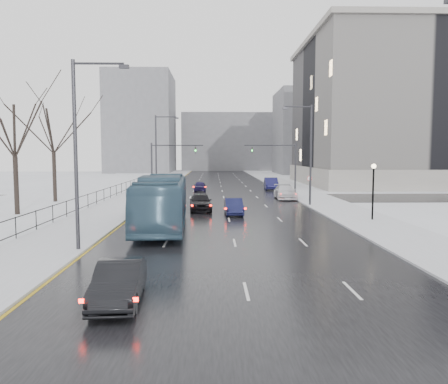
{
  "coord_description": "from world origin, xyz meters",
  "views": [
    {
      "loc": [
        -1.23,
        -2.96,
        5.16
      ],
      "look_at": [
        -0.47,
        27.79,
        2.5
      ],
      "focal_mm": 35.0,
      "sensor_mm": 36.0,
      "label": 1
    }
  ],
  "objects": [
    {
      "name": "no_uturn_sign",
      "position": [
        9.2,
        44.0,
        2.3
      ],
      "size": [
        0.6,
        0.06,
        2.7
      ],
      "color": "#2D2D33",
      "rests_on": "sidewalk_right"
    },
    {
      "name": "tree_park_e",
      "position": [
        -18.2,
        44.0,
        0.0
      ],
      "size": [
        9.45,
        9.45,
        13.5
      ],
      "primitive_type": null,
      "color": "black",
      "rests_on": "ground"
    },
    {
      "name": "streetlight_r_mid",
      "position": [
        8.17,
        40.0,
        5.62
      ],
      "size": [
        2.95,
        0.25,
        10.0
      ],
      "color": "#2D2D33",
      "rests_on": "ground"
    },
    {
      "name": "sedan_right_distant",
      "position": [
        7.2,
        60.32,
        0.9
      ],
      "size": [
        2.08,
        5.3,
        1.72
      ],
      "primitive_type": "imported",
      "rotation": [
        0.0,
        0.0,
        -0.05
      ],
      "color": "#1A1A4E",
      "rests_on": "road"
    },
    {
      "name": "iron_fence",
      "position": [
        -13.0,
        30.0,
        0.91
      ],
      "size": [
        0.06,
        70.0,
        1.3
      ],
      "color": "black",
      "rests_on": "sidewalk_left"
    },
    {
      "name": "park_strip",
      "position": [
        -20.0,
        60.0,
        0.06
      ],
      "size": [
        14.0,
        150.0,
        0.12
      ],
      "primitive_type": "cube",
      "color": "white",
      "rests_on": "ground"
    },
    {
      "name": "streetlight_l_far",
      "position": [
        -8.17,
        52.0,
        5.62
      ],
      "size": [
        2.95,
        0.25,
        10.0
      ],
      "color": "#2D2D33",
      "rests_on": "ground"
    },
    {
      "name": "mast_signal_right",
      "position": [
        7.33,
        48.0,
        4.11
      ],
      "size": [
        6.1,
        0.33,
        6.5
      ],
      "color": "#2D2D33",
      "rests_on": "ground"
    },
    {
      "name": "streetlight_l_near",
      "position": [
        -8.17,
        20.0,
        5.62
      ],
      "size": [
        2.95,
        0.25,
        10.0
      ],
      "color": "#2D2D33",
      "rests_on": "ground"
    },
    {
      "name": "tree_park_d",
      "position": [
        -17.8,
        34.0,
        0.0
      ],
      "size": [
        8.75,
        8.75,
        12.5
      ],
      "primitive_type": null,
      "color": "black",
      "rests_on": "ground"
    },
    {
      "name": "lamppost_r_mid",
      "position": [
        11.0,
        30.0,
        2.94
      ],
      "size": [
        0.36,
        0.36,
        4.28
      ],
      "color": "black",
      "rests_on": "sidewalk_right"
    },
    {
      "name": "sedan_center_far",
      "position": [
        -3.1,
        57.65,
        0.73
      ],
      "size": [
        1.64,
        4.07,
        1.39
      ],
      "primitive_type": "imported",
      "rotation": [
        0.0,
        0.0,
        -0.0
      ],
      "color": "#1A143D",
      "rests_on": "road"
    },
    {
      "name": "bldg_far_left",
      "position": [
        -22.0,
        125.0,
        14.0
      ],
      "size": [
        18.0,
        22.0,
        28.0
      ],
      "primitive_type": "cube",
      "color": "slate",
      "rests_on": "ground"
    },
    {
      "name": "sedan_center_near",
      "position": [
        -2.4,
        36.51,
        0.86
      ],
      "size": [
        2.23,
        4.93,
        1.64
      ],
      "primitive_type": "imported",
      "rotation": [
        0.0,
        0.0,
        0.06
      ],
      "color": "black",
      "rests_on": "road"
    },
    {
      "name": "bldg_far_center",
      "position": [
        4.0,
        140.0,
        9.0
      ],
      "size": [
        30.0,
        18.0,
        18.0
      ],
      "primitive_type": "cube",
      "color": "slate",
      "rests_on": "ground"
    },
    {
      "name": "cross_road",
      "position": [
        0.0,
        48.0,
        0.02
      ],
      "size": [
        130.0,
        10.0,
        0.04
      ],
      "primitive_type": "cube",
      "color": "black",
      "rests_on": "ground"
    },
    {
      "name": "sedan_right_near",
      "position": [
        0.5,
        33.89,
        0.73
      ],
      "size": [
        1.58,
        4.22,
        1.38
      ],
      "primitive_type": "imported",
      "rotation": [
        0.0,
        0.0,
        0.03
      ],
      "color": "#151840",
      "rests_on": "road"
    },
    {
      "name": "sidewalk_right",
      "position": [
        10.5,
        60.0,
        0.08
      ],
      "size": [
        5.0,
        150.0,
        0.16
      ],
      "primitive_type": "cube",
      "color": "silver",
      "rests_on": "ground"
    },
    {
      "name": "sedan_left_near",
      "position": [
        -4.5,
        11.88,
        0.75
      ],
      "size": [
        1.76,
        4.4,
        1.42
      ],
      "primitive_type": "imported",
      "rotation": [
        0.0,
        0.0,
        0.06
      ],
      "color": "black",
      "rests_on": "road"
    },
    {
      "name": "bldg_far_right",
      "position": [
        28.0,
        115.0,
        11.0
      ],
      "size": [
        24.0,
        20.0,
        22.0
      ],
      "primitive_type": "cube",
      "color": "slate",
      "rests_on": "ground"
    },
    {
      "name": "road",
      "position": [
        0.0,
        60.0,
        0.02
      ],
      "size": [
        16.0,
        150.0,
        0.04
      ],
      "primitive_type": "cube",
      "color": "black",
      "rests_on": "ground"
    },
    {
      "name": "sedan_right_far",
      "position": [
        7.04,
        46.81,
        0.84
      ],
      "size": [
        2.34,
        5.55,
        1.6
      ],
      "primitive_type": "imported",
      "rotation": [
        0.0,
        0.0,
        -0.02
      ],
      "color": "silver",
      "rests_on": "road"
    },
    {
      "name": "bus",
      "position": [
        -4.8,
        27.33,
        1.88
      ],
      "size": [
        3.7,
        13.33,
        3.68
      ],
      "primitive_type": "imported",
      "rotation": [
        0.0,
        0.0,
        0.05
      ],
      "color": "#3B5C73",
      "rests_on": "road"
    },
    {
      "name": "mast_signal_left",
      "position": [
        -7.33,
        48.0,
        4.11
      ],
      "size": [
        6.1,
        0.33,
        6.5
      ],
      "color": "#2D2D33",
      "rests_on": "ground"
    },
    {
      "name": "civic_building",
      "position": [
        35.0,
        72.0,
        11.21
      ],
      "size": [
        41.0,
        31.0,
        24.8
      ],
      "color": "gray",
      "rests_on": "ground"
    },
    {
      "name": "sidewalk_left",
      "position": [
        -10.5,
        60.0,
        0.08
      ],
      "size": [
        5.0,
        150.0,
        0.16
      ],
      "primitive_type": "cube",
      "color": "silver",
      "rests_on": "ground"
    }
  ]
}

